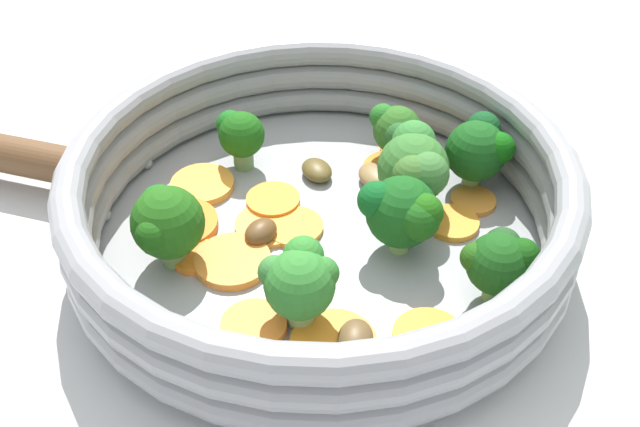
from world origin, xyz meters
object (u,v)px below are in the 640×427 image
at_px(mushroom_piece_1, 355,338).
at_px(carrot_slice_7, 394,171).
at_px(broccoli_floret_2, 396,130).
at_px(mushroom_piece_3, 378,177).
at_px(skillet, 320,238).
at_px(broccoli_floret_7, 299,280).
at_px(carrot_slice_1, 202,185).
at_px(broccoli_floret_4, 500,260).
at_px(carrot_slice_0, 196,257).
at_px(mushroom_piece_0, 261,232).
at_px(carrot_slice_3, 403,149).
at_px(carrot_slice_11, 233,261).
at_px(broccoli_floret_0, 415,167).
at_px(carrot_slice_12, 254,326).
at_px(carrot_slice_4, 334,343).
at_px(mushroom_piece_2, 317,170).
at_px(broccoli_floret_6, 166,222).
at_px(carrot_slice_2, 273,201).
at_px(broccoli_floret_5, 480,148).
at_px(carrot_slice_9, 181,224).
at_px(carrot_slice_13, 269,222).
at_px(carrot_slice_5, 295,222).
at_px(carrot_slice_10, 429,338).
at_px(broccoli_floret_3, 403,212).
at_px(broccoli_floret_1, 239,133).
at_px(carrot_slice_8, 453,223).

bearing_deg(mushroom_piece_1, carrot_slice_7, 86.20).
distance_m(broccoli_floret_2, mushroom_piece_3, 0.03).
xyz_separation_m(skillet, broccoli_floret_7, (-0.00, -0.07, 0.04)).
bearing_deg(carrot_slice_1, broccoli_floret_7, -51.71).
xyz_separation_m(broccoli_floret_4, broccoli_floret_7, (-0.11, -0.03, 0.00)).
bearing_deg(broccoli_floret_4, carrot_slice_0, 178.34).
distance_m(mushroom_piece_0, mushroom_piece_1, 0.10).
bearing_deg(carrot_slice_3, carrot_slice_0, -131.66).
height_order(carrot_slice_11, broccoli_floret_0, broccoli_floret_0).
relative_size(carrot_slice_12, mushroom_piece_0, 1.55).
relative_size(carrot_slice_4, mushroom_piece_2, 1.83).
xyz_separation_m(carrot_slice_7, broccoli_floret_4, (0.06, -0.11, 0.03)).
relative_size(carrot_slice_3, broccoli_floret_6, 0.62).
bearing_deg(mushroom_piece_3, mushroom_piece_2, 176.67).
height_order(carrot_slice_2, broccoli_floret_5, broccoli_floret_5).
distance_m(carrot_slice_9, carrot_slice_13, 0.06).
distance_m(carrot_slice_13, broccoli_floret_7, 0.09).
height_order(carrot_slice_2, broccoli_floret_6, broccoli_floret_6).
distance_m(carrot_slice_0, mushroom_piece_0, 0.04).
bearing_deg(carrot_slice_13, mushroom_piece_1, -54.64).
relative_size(carrot_slice_12, broccoli_floret_2, 0.84).
relative_size(carrot_slice_5, broccoli_floret_5, 0.76).
bearing_deg(broccoli_floret_7, carrot_slice_10, -5.31).
bearing_deg(broccoli_floret_6, carrot_slice_10, -14.63).
relative_size(broccoli_floret_0, broccoli_floret_7, 1.22).
bearing_deg(carrot_slice_3, mushroom_piece_0, -126.68).
distance_m(carrot_slice_3, broccoli_floret_7, 0.18).
xyz_separation_m(broccoli_floret_3, mushroom_piece_0, (-0.09, -0.00, -0.02)).
height_order(carrot_slice_10, broccoli_floret_3, broccoli_floret_3).
height_order(broccoli_floret_1, broccoli_floret_2, same).
xyz_separation_m(carrot_slice_9, carrot_slice_12, (0.06, -0.08, -0.00)).
bearing_deg(carrot_slice_9, carrot_slice_0, -57.15).
relative_size(carrot_slice_2, broccoli_floret_1, 0.83).
bearing_deg(broccoli_floret_7, mushroom_piece_3, 75.57).
xyz_separation_m(carrot_slice_9, carrot_slice_10, (0.16, -0.07, -0.00)).
distance_m(carrot_slice_9, mushroom_piece_2, 0.10).
relative_size(broccoli_floret_3, mushroom_piece_0, 2.19).
relative_size(carrot_slice_11, broccoli_floret_4, 1.03).
bearing_deg(skillet, carrot_slice_8, 12.35).
bearing_deg(carrot_slice_10, carrot_slice_12, -176.90).
bearing_deg(broccoli_floret_3, broccoli_floret_7, -129.85).
bearing_deg(carrot_slice_9, broccoli_floret_7, -36.56).
xyz_separation_m(carrot_slice_7, carrot_slice_8, (0.04, -0.05, -0.00)).
relative_size(carrot_slice_9, broccoli_floret_3, 0.93).
xyz_separation_m(carrot_slice_2, carrot_slice_3, (0.08, 0.07, -0.00)).
bearing_deg(carrot_slice_0, broccoli_floret_1, 86.78).
bearing_deg(mushroom_piece_3, carrot_slice_1, -169.85).
xyz_separation_m(broccoli_floret_7, mushroom_piece_0, (-0.03, 0.06, -0.02)).
bearing_deg(broccoli_floret_6, broccoli_floret_0, 26.85).
relative_size(carrot_slice_11, broccoli_floret_7, 0.95).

